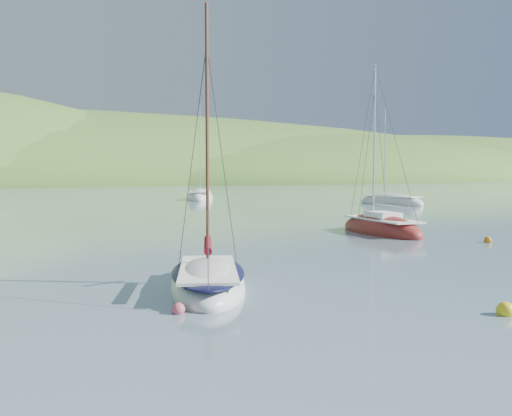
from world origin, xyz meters
name	(u,v)px	position (x,y,z in m)	size (l,w,h in m)	color
ground	(362,298)	(0.00, 0.00, 0.00)	(700.00, 700.00, 0.00)	slate
daysailer_white	(208,282)	(-3.85, 3.36, 0.23)	(4.66, 7.16, 10.34)	silver
sloop_red	(381,230)	(11.87, 14.37, 0.22)	(3.29, 7.97, 11.51)	maroon
distant_sloop_b	(200,198)	(15.26, 57.10, 0.22)	(6.79, 10.16, 13.69)	silver
distant_sloop_d	(391,203)	(31.16, 37.42, 0.20)	(5.00, 8.85, 11.96)	silver
mooring_buoys	(443,278)	(4.27, 1.04, 0.12)	(20.50, 12.03, 0.49)	yellow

